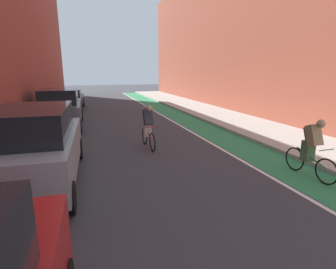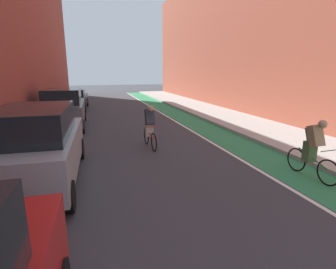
# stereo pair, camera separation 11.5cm
# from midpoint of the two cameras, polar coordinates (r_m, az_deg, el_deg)

# --- Properties ---
(ground_plane) EXTENTS (90.48, 90.48, 0.00)m
(ground_plane) POSITION_cam_midpoint_polar(r_m,az_deg,el_deg) (13.71, -8.65, 1.64)
(ground_plane) COLOR #38383D
(bike_lane_paint) EXTENTS (1.60, 41.13, 0.00)m
(bike_lane_paint) POSITION_cam_midpoint_polar(r_m,az_deg,el_deg) (16.48, 2.57, 3.78)
(bike_lane_paint) COLOR #2D8451
(bike_lane_paint) RESTS_ON ground
(lane_divider_stripe) EXTENTS (0.12, 41.13, 0.00)m
(lane_divider_stripe) POSITION_cam_midpoint_polar(r_m,az_deg,el_deg) (16.20, -0.43, 3.62)
(lane_divider_stripe) COLOR white
(lane_divider_stripe) RESTS_ON ground
(sidewalk_right) EXTENTS (3.34, 41.13, 0.14)m
(sidewalk_right) POSITION_cam_midpoint_polar(r_m,az_deg,el_deg) (17.44, 10.26, 4.35)
(sidewalk_right) COLOR #A8A59E
(sidewalk_right) RESTS_ON ground
(building_facade_right) EXTENTS (2.40, 37.13, 11.40)m
(building_facade_right) POSITION_cam_midpoint_polar(r_m,az_deg,el_deg) (20.60, 15.86, 21.19)
(building_facade_right) COLOR #9E4C38
(building_facade_right) RESTS_ON ground
(parked_suv_silver) EXTENTS (2.07, 4.66, 1.98)m
(parked_suv_silver) POSITION_cam_midpoint_polar(r_m,az_deg,el_deg) (7.26, -27.37, -2.17)
(parked_suv_silver) COLOR #9EA0A8
(parked_suv_silver) RESTS_ON ground
(parked_suv_gray) EXTENTS (1.96, 4.53, 1.98)m
(parked_suv_gray) POSITION_cam_midpoint_polar(r_m,az_deg,el_deg) (14.19, -22.59, 5.32)
(parked_suv_gray) COLOR #595B60
(parked_suv_gray) RESTS_ON ground
(parked_sedan_black) EXTENTS (2.13, 4.84, 1.53)m
(parked_sedan_black) POSITION_cam_midpoint_polar(r_m,az_deg,el_deg) (21.03, -20.94, 7.19)
(parked_sedan_black) COLOR black
(parked_sedan_black) RESTS_ON ground
(cyclist_mid) EXTENTS (0.48, 1.73, 1.62)m
(cyclist_mid) POSITION_cam_midpoint_polar(r_m,az_deg,el_deg) (7.93, 28.42, -2.32)
(cyclist_mid) COLOR black
(cyclist_mid) RESTS_ON ground
(cyclist_trailing) EXTENTS (0.48, 1.73, 1.62)m
(cyclist_trailing) POSITION_cam_midpoint_polar(r_m,az_deg,el_deg) (9.75, -4.72, 1.75)
(cyclist_trailing) COLOR black
(cyclist_trailing) RESTS_ON ground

